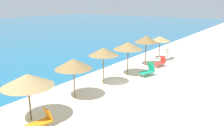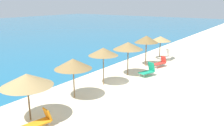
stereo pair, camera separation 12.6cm
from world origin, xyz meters
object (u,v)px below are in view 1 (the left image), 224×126
object	(u,v)px
beach_umbrella_1	(27,80)
beach_umbrella_5	(146,39)
beach_umbrella_3	(103,52)
lounge_chair_3	(148,70)
lounge_chair_2	(160,62)
lounge_chair_1	(39,122)
beach_umbrella_4	(128,46)
beach_umbrella_6	(160,39)
lounge_chair_0	(165,56)
beach_umbrella_2	(73,64)

from	to	relation	value
beach_umbrella_1	beach_umbrella_5	distance (m)	13.37
beach_umbrella_3	beach_umbrella_5	xyz separation A→B (m)	(6.73, -0.10, 0.07)
beach_umbrella_1	lounge_chair_3	world-z (taller)	beach_umbrella_1
lounge_chair_2	lounge_chair_1	bearing A→B (deg)	106.12
beach_umbrella_1	lounge_chair_3	bearing A→B (deg)	-8.94
lounge_chair_2	lounge_chair_3	size ratio (longest dim) A/B	1.02
lounge_chair_1	beach_umbrella_1	bearing A→B (deg)	-7.06
beach_umbrella_1	lounge_chair_3	distance (m)	10.77
beach_umbrella_1	beach_umbrella_4	bearing A→B (deg)	-0.75
beach_umbrella_3	beach_umbrella_5	world-z (taller)	beach_umbrella_5
beach_umbrella_6	beach_umbrella_1	bearing A→B (deg)	-179.97
beach_umbrella_6	lounge_chair_0	size ratio (longest dim) A/B	1.49
beach_umbrella_3	lounge_chair_2	bearing A→B (deg)	-11.73
beach_umbrella_2	lounge_chair_2	bearing A→B (deg)	-8.44
beach_umbrella_2	lounge_chair_3	world-z (taller)	beach_umbrella_2
beach_umbrella_6	lounge_chair_3	bearing A→B (deg)	-164.80
beach_umbrella_6	lounge_chair_3	world-z (taller)	beach_umbrella_6
beach_umbrella_2	beach_umbrella_5	distance (m)	9.85
beach_umbrella_5	lounge_chair_3	distance (m)	3.97
lounge_chair_0	lounge_chair_2	world-z (taller)	lounge_chair_0
beach_umbrella_2	beach_umbrella_3	size ratio (longest dim) A/B	0.93
lounge_chair_3	beach_umbrella_6	bearing A→B (deg)	-56.50
beach_umbrella_6	lounge_chair_1	size ratio (longest dim) A/B	1.48
beach_umbrella_6	lounge_chair_2	xyz separation A→B (m)	(-2.85, -1.33, -1.82)
beach_umbrella_1	lounge_chair_1	xyz separation A→B (m)	(-0.33, -1.05, -1.89)
lounge_chair_1	beach_umbrella_2	bearing A→B (deg)	-61.69
beach_umbrella_4	lounge_chair_2	bearing A→B (deg)	-16.50
beach_umbrella_6	lounge_chair_3	size ratio (longest dim) A/B	1.72
beach_umbrella_2	lounge_chair_3	distance (m)	7.43
beach_umbrella_5	lounge_chair_3	xyz separation A→B (m)	(-2.88, -1.70, -2.14)
beach_umbrella_1	beach_umbrella_3	xyz separation A→B (m)	(6.64, 0.15, 0.31)
beach_umbrella_6	beach_umbrella_5	bearing A→B (deg)	179.19
beach_umbrella_2	lounge_chair_1	bearing A→B (deg)	-162.24
beach_umbrella_3	beach_umbrella_4	world-z (taller)	beach_umbrella_4
lounge_chair_0	lounge_chair_3	distance (m)	5.82
beach_umbrella_4	beach_umbrella_6	bearing A→B (deg)	1.12
beach_umbrella_3	lounge_chair_0	distance (m)	9.86
beach_umbrella_1	beach_umbrella_6	xyz separation A→B (m)	(16.59, 0.01, 0.02)
beach_umbrella_3	lounge_chair_3	distance (m)	4.72
beach_umbrella_3	lounge_chair_2	xyz separation A→B (m)	(7.10, -1.47, -2.10)
lounge_chair_2	lounge_chair_3	bearing A→B (deg)	112.96
beach_umbrella_6	beach_umbrella_3	bearing A→B (deg)	179.19
lounge_chair_1	lounge_chair_2	distance (m)	14.08
beach_umbrella_2	lounge_chair_2	world-z (taller)	beach_umbrella_2
beach_umbrella_3	lounge_chair_3	bearing A→B (deg)	-25.05
lounge_chair_0	lounge_chair_2	size ratio (longest dim) A/B	1.13
beach_umbrella_1	lounge_chair_2	bearing A→B (deg)	-5.51
lounge_chair_1	lounge_chair_3	bearing A→B (deg)	-82.64
beach_umbrella_2	beach_umbrella_4	bearing A→B (deg)	-2.94
beach_umbrella_4	beach_umbrella_5	size ratio (longest dim) A/B	0.97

